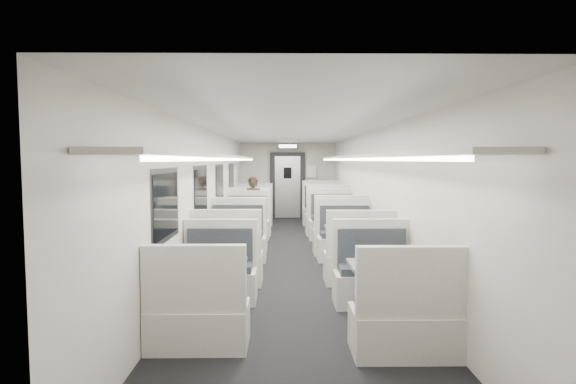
{
  "coord_description": "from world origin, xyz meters",
  "views": [
    {
      "loc": [
        -0.17,
        -8.31,
        1.86
      ],
      "look_at": [
        -0.04,
        1.97,
        1.13
      ],
      "focal_mm": 28.0,
      "sensor_mm": 36.0,
      "label": 1
    }
  ],
  "objects_px": {
    "booth_left_a": "(251,215)",
    "booth_right_b": "(336,228)",
    "booth_left_d": "(210,290)",
    "exit_sign": "(288,146)",
    "booth_right_c": "(351,248)",
    "vestibule_door": "(288,186)",
    "booth_right_d": "(386,294)",
    "booth_right_a": "(326,214)",
    "passenger": "(253,206)",
    "booth_left_b": "(245,227)",
    "booth_left_c": "(233,248)"
  },
  "relations": [
    {
      "from": "booth_right_b",
      "to": "passenger",
      "type": "xyz_separation_m",
      "value": [
        -1.87,
        1.18,
        0.34
      ]
    },
    {
      "from": "booth_right_a",
      "to": "passenger",
      "type": "height_order",
      "value": "passenger"
    },
    {
      "from": "booth_left_b",
      "to": "exit_sign",
      "type": "bearing_deg",
      "value": 75.83
    },
    {
      "from": "booth_left_c",
      "to": "booth_right_c",
      "type": "relative_size",
      "value": 1.01
    },
    {
      "from": "passenger",
      "to": "booth_left_b",
      "type": "bearing_deg",
      "value": -85.08
    },
    {
      "from": "booth_left_b",
      "to": "booth_left_c",
      "type": "height_order",
      "value": "booth_left_c"
    },
    {
      "from": "booth_right_d",
      "to": "booth_left_c",
      "type": "bearing_deg",
      "value": 128.34
    },
    {
      "from": "booth_right_b",
      "to": "booth_left_b",
      "type": "bearing_deg",
      "value": 175.72
    },
    {
      "from": "booth_left_c",
      "to": "booth_right_a",
      "type": "distance_m",
      "value": 4.97
    },
    {
      "from": "booth_left_b",
      "to": "booth_left_c",
      "type": "bearing_deg",
      "value": -90.0
    },
    {
      "from": "booth_left_a",
      "to": "booth_right_c",
      "type": "xyz_separation_m",
      "value": [
        2.0,
        -4.46,
        -0.02
      ]
    },
    {
      "from": "booth_right_a",
      "to": "vestibule_door",
      "type": "distance_m",
      "value": 2.53
    },
    {
      "from": "booth_right_c",
      "to": "booth_left_d",
      "type": "bearing_deg",
      "value": -130.11
    },
    {
      "from": "booth_right_a",
      "to": "booth_right_b",
      "type": "distance_m",
      "value": 2.35
    },
    {
      "from": "vestibule_door",
      "to": "booth_left_a",
      "type": "bearing_deg",
      "value": -113.45
    },
    {
      "from": "booth_right_b",
      "to": "booth_right_c",
      "type": "height_order",
      "value": "booth_right_b"
    },
    {
      "from": "booth_left_b",
      "to": "vestibule_door",
      "type": "distance_m",
      "value": 4.61
    },
    {
      "from": "booth_left_d",
      "to": "vestibule_door",
      "type": "relative_size",
      "value": 0.95
    },
    {
      "from": "booth_right_d",
      "to": "booth_right_a",
      "type": "bearing_deg",
      "value": 90.0
    },
    {
      "from": "booth_right_b",
      "to": "booth_right_c",
      "type": "xyz_separation_m",
      "value": [
        0.0,
        -2.17,
        -0.02
      ]
    },
    {
      "from": "booth_left_a",
      "to": "booth_right_b",
      "type": "distance_m",
      "value": 3.04
    },
    {
      "from": "booth_left_c",
      "to": "booth_left_b",
      "type": "bearing_deg",
      "value": 90.0
    },
    {
      "from": "exit_sign",
      "to": "booth_right_a",
      "type": "bearing_deg",
      "value": -60.35
    },
    {
      "from": "booth_right_a",
      "to": "booth_right_d",
      "type": "bearing_deg",
      "value": -90.0
    },
    {
      "from": "booth_left_a",
      "to": "booth_right_b",
      "type": "bearing_deg",
      "value": -48.9
    },
    {
      "from": "booth_left_c",
      "to": "booth_right_b",
      "type": "relative_size",
      "value": 0.97
    },
    {
      "from": "booth_right_c",
      "to": "booth_right_d",
      "type": "distance_m",
      "value": 2.55
    },
    {
      "from": "booth_right_b",
      "to": "vestibule_door",
      "type": "distance_m",
      "value": 4.75
    },
    {
      "from": "booth_left_c",
      "to": "booth_right_b",
      "type": "xyz_separation_m",
      "value": [
        2.0,
        2.19,
        0.01
      ]
    },
    {
      "from": "booth_right_c",
      "to": "booth_right_d",
      "type": "height_order",
      "value": "booth_right_c"
    },
    {
      "from": "booth_left_d",
      "to": "exit_sign",
      "type": "height_order",
      "value": "exit_sign"
    },
    {
      "from": "booth_right_b",
      "to": "exit_sign",
      "type": "height_order",
      "value": "exit_sign"
    },
    {
      "from": "booth_right_a",
      "to": "vestibule_door",
      "type": "xyz_separation_m",
      "value": [
        -1.0,
        2.24,
        0.62
      ]
    },
    {
      "from": "booth_left_d",
      "to": "passenger",
      "type": "xyz_separation_m",
      "value": [
        0.13,
        5.72,
        0.38
      ]
    },
    {
      "from": "booth_left_d",
      "to": "passenger",
      "type": "distance_m",
      "value": 5.74
    },
    {
      "from": "booth_left_d",
      "to": "booth_right_b",
      "type": "xyz_separation_m",
      "value": [
        2.0,
        4.54,
        0.04
      ]
    },
    {
      "from": "booth_right_d",
      "to": "vestibule_door",
      "type": "relative_size",
      "value": 0.97
    },
    {
      "from": "booth_right_d",
      "to": "booth_right_c",
      "type": "bearing_deg",
      "value": 90.0
    },
    {
      "from": "exit_sign",
      "to": "passenger",
      "type": "bearing_deg",
      "value": -106.58
    },
    {
      "from": "booth_right_b",
      "to": "booth_right_d",
      "type": "xyz_separation_m",
      "value": [
        0.0,
        -4.72,
        -0.03
      ]
    },
    {
      "from": "booth_right_a",
      "to": "vestibule_door",
      "type": "height_order",
      "value": "vestibule_door"
    },
    {
      "from": "booth_right_b",
      "to": "booth_right_d",
      "type": "bearing_deg",
      "value": -90.0
    },
    {
      "from": "exit_sign",
      "to": "booth_right_d",
      "type": "bearing_deg",
      "value": -83.54
    },
    {
      "from": "booth_left_a",
      "to": "vestibule_door",
      "type": "height_order",
      "value": "vestibule_door"
    },
    {
      "from": "booth_left_b",
      "to": "vestibule_door",
      "type": "height_order",
      "value": "vestibule_door"
    },
    {
      "from": "booth_left_a",
      "to": "passenger",
      "type": "height_order",
      "value": "passenger"
    },
    {
      "from": "booth_right_b",
      "to": "booth_right_c",
      "type": "relative_size",
      "value": 1.05
    },
    {
      "from": "booth_right_a",
      "to": "booth_right_b",
      "type": "relative_size",
      "value": 1.06
    },
    {
      "from": "booth_left_b",
      "to": "booth_left_c",
      "type": "relative_size",
      "value": 0.99
    },
    {
      "from": "booth_left_d",
      "to": "exit_sign",
      "type": "relative_size",
      "value": 3.21
    }
  ]
}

